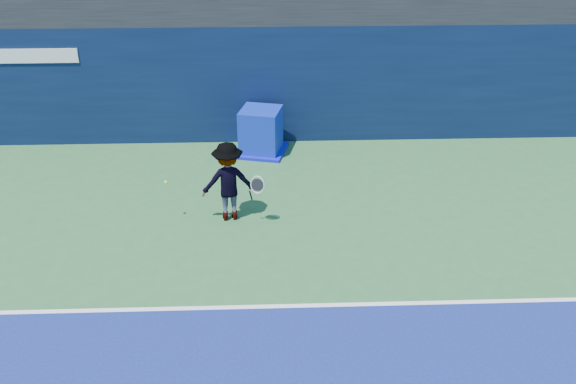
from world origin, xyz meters
name	(u,v)px	position (x,y,z in m)	size (l,w,h in m)	color
baseline	(281,306)	(0.00, 3.00, 0.01)	(24.00, 0.10, 0.01)	white
back_wall_assembly	(273,80)	(0.00, 10.50, 1.50)	(36.00, 1.03, 3.00)	#091634
equipment_cart	(261,133)	(-0.33, 9.35, 0.52)	(1.43, 1.43, 1.14)	#0B22A7
tennis_player	(228,181)	(-0.98, 6.02, 0.84)	(1.32, 0.77, 1.67)	white
tennis_ball	(166,182)	(-2.22, 5.97, 0.87)	(0.06, 0.06, 0.06)	#D1FC1C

